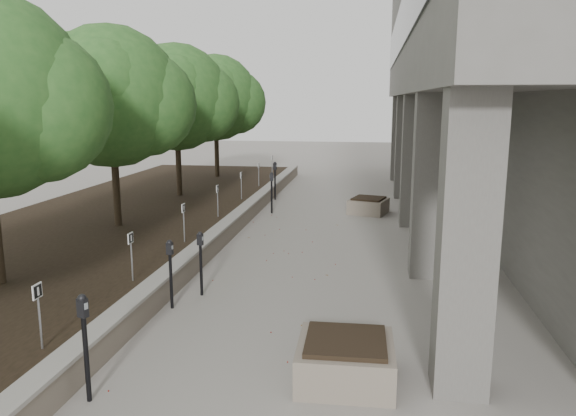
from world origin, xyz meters
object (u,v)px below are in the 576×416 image
Objects in this scene: parking_meter_2 at (171,274)px; planter_front at (345,359)px; planter_back at (368,205)px; parking_meter_5 at (275,181)px; crabapple_tree_4 at (177,120)px; parking_meter_4 at (272,193)px; crabapple_tree_5 at (216,116)px; parking_meter_1 at (86,348)px; parking_meter_3 at (201,264)px; crabapple_tree_3 at (113,127)px.

planter_front is at bearing -25.83° from parking_meter_2.
parking_meter_2 is at bearing -110.60° from planter_back.
parking_meter_2 is 0.89× the size of parking_meter_5.
parking_meter_5 is 4.22m from planter_back.
crabapple_tree_4 is 3.83× the size of parking_meter_4.
crabapple_tree_4 is 4.60× the size of planter_back.
parking_meter_2 is 4.03m from planter_front.
parking_meter_2 is at bearing -77.29° from crabapple_tree_5.
parking_meter_1 is 3.45m from planter_front.
parking_meter_3 is 10.79m from parking_meter_5.
parking_meter_3 is 0.92× the size of parking_meter_4.
parking_meter_4 is 0.96× the size of parking_meter_5.
crabapple_tree_4 is at bearing 122.98° from parking_meter_3.
crabapple_tree_5 is 4.13× the size of planter_front.
crabapple_tree_5 is at bearing 118.72° from parking_meter_1.
crabapple_tree_5 is 5.17m from parking_meter_5.
crabapple_tree_3 is 5.00m from crabapple_tree_4.
crabapple_tree_3 is 10.00m from crabapple_tree_5.
parking_meter_5 reaches higher than parking_meter_1.
crabapple_tree_5 is 14.70m from parking_meter_3.
crabapple_tree_3 is 8.78m from planter_back.
crabapple_tree_5 is 4.11× the size of parking_meter_2.
parking_meter_1 is (3.43, -13.05, -2.39)m from crabapple_tree_4.
parking_meter_4 is 1.08× the size of planter_front.
parking_meter_3 is (0.25, 4.02, -0.08)m from parking_meter_1.
parking_meter_2 is 1.00× the size of planter_front.
parking_meter_4 is at bearing 49.05° from crabapple_tree_3.
parking_meter_3 is at bearing 73.62° from parking_meter_2.
crabapple_tree_4 reaches higher than parking_meter_2.
parking_meter_2 is (3.34, -14.78, -2.46)m from crabapple_tree_5.
parking_meter_1 is (3.43, -18.05, -2.39)m from crabapple_tree_5.
parking_meter_1 reaches higher than planter_back.
planter_back is (3.63, -2.11, -0.47)m from parking_meter_5.
crabapple_tree_4 is at bearing 122.68° from parking_meter_1.
parking_meter_4 is (3.60, -5.86, -2.41)m from crabapple_tree_5.
parking_meter_3 is at bearing -75.32° from crabapple_tree_5.
crabapple_tree_3 is 9.07m from parking_meter_1.
crabapple_tree_3 reaches higher than parking_meter_5.
parking_meter_3 is (3.67, -14.02, -2.47)m from crabapple_tree_5.
crabapple_tree_5 is 18.48m from planter_front.
parking_meter_1 is 13.17m from planter_back.
parking_meter_4 is at bearing 105.49° from planter_front.
crabapple_tree_3 is at bearing 132.55° from parking_meter_2.
parking_meter_3 is at bearing -69.71° from parking_meter_5.
crabapple_tree_3 is at bearing -97.65° from parking_meter_5.
planter_front is 1.12× the size of planter_back.
crabapple_tree_4 is at bearing 157.70° from parking_meter_4.
crabapple_tree_3 is 3.72× the size of parking_meter_1.
parking_meter_1 is 1.03× the size of parking_meter_4.
crabapple_tree_3 is at bearing 131.03° from parking_meter_1.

